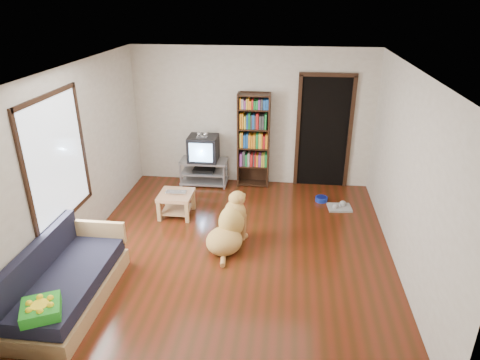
# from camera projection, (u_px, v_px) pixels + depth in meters

# --- Properties ---
(ground) EXTENTS (5.00, 5.00, 0.00)m
(ground) POSITION_uv_depth(u_px,v_px,m) (235.00, 249.00, 6.29)
(ground) COLOR #501C0D
(ground) RESTS_ON ground
(ceiling) EXTENTS (5.00, 5.00, 0.00)m
(ceiling) POSITION_uv_depth(u_px,v_px,m) (235.00, 69.00, 5.24)
(ceiling) COLOR white
(ceiling) RESTS_ON ground
(wall_back) EXTENTS (4.50, 0.00, 4.50)m
(wall_back) POSITION_uv_depth(u_px,v_px,m) (252.00, 118.00, 8.03)
(wall_back) COLOR beige
(wall_back) RESTS_ON ground
(wall_front) EXTENTS (4.50, 0.00, 4.50)m
(wall_front) POSITION_uv_depth(u_px,v_px,m) (196.00, 282.00, 3.49)
(wall_front) COLOR beige
(wall_front) RESTS_ON ground
(wall_left) EXTENTS (0.00, 5.00, 5.00)m
(wall_left) POSITION_uv_depth(u_px,v_px,m) (76.00, 160.00, 6.00)
(wall_left) COLOR beige
(wall_left) RESTS_ON ground
(wall_right) EXTENTS (0.00, 5.00, 5.00)m
(wall_right) POSITION_uv_depth(u_px,v_px,m) (407.00, 175.00, 5.52)
(wall_right) COLOR beige
(wall_right) RESTS_ON ground
(green_cushion) EXTENTS (0.51, 0.51, 0.13)m
(green_cushion) POSITION_uv_depth(u_px,v_px,m) (41.00, 309.00, 4.39)
(green_cushion) COLOR green
(green_cushion) RESTS_ON sofa
(laptop) EXTENTS (0.35, 0.24, 0.03)m
(laptop) POSITION_uv_depth(u_px,v_px,m) (175.00, 193.00, 7.07)
(laptop) COLOR #BCBBC0
(laptop) RESTS_ON coffee_table
(dog_bowl) EXTENTS (0.22, 0.22, 0.08)m
(dog_bowl) POSITION_uv_depth(u_px,v_px,m) (321.00, 199.00, 7.71)
(dog_bowl) COLOR navy
(dog_bowl) RESTS_ON ground
(grey_rag) EXTENTS (0.43, 0.35, 0.03)m
(grey_rag) POSITION_uv_depth(u_px,v_px,m) (339.00, 208.00, 7.47)
(grey_rag) COLOR #9F9F9F
(grey_rag) RESTS_ON ground
(window) EXTENTS (0.03, 1.46, 1.70)m
(window) POSITION_uv_depth(u_px,v_px,m) (57.00, 160.00, 5.47)
(window) COLOR white
(window) RESTS_ON wall_left
(doorway) EXTENTS (1.03, 0.05, 2.19)m
(doorway) POSITION_uv_depth(u_px,v_px,m) (324.00, 130.00, 7.95)
(doorway) COLOR black
(doorway) RESTS_ON wall_back
(tv_stand) EXTENTS (0.90, 0.45, 0.50)m
(tv_stand) POSITION_uv_depth(u_px,v_px,m) (204.00, 171.00, 8.32)
(tv_stand) COLOR #99999E
(tv_stand) RESTS_ON ground
(crt_tv) EXTENTS (0.55, 0.52, 0.58)m
(crt_tv) POSITION_uv_depth(u_px,v_px,m) (204.00, 148.00, 8.15)
(crt_tv) COLOR black
(crt_tv) RESTS_ON tv_stand
(bookshelf) EXTENTS (0.60, 0.30, 1.80)m
(bookshelf) POSITION_uv_depth(u_px,v_px,m) (254.00, 135.00, 8.01)
(bookshelf) COLOR black
(bookshelf) RESTS_ON ground
(sofa) EXTENTS (0.80, 1.80, 0.80)m
(sofa) POSITION_uv_depth(u_px,v_px,m) (66.00, 284.00, 5.13)
(sofa) COLOR tan
(sofa) RESTS_ON ground
(coffee_table) EXTENTS (0.55, 0.55, 0.40)m
(coffee_table) POSITION_uv_depth(u_px,v_px,m) (176.00, 200.00, 7.15)
(coffee_table) COLOR tan
(coffee_table) RESTS_ON ground
(dog) EXTENTS (0.70, 1.00, 0.83)m
(dog) POSITION_uv_depth(u_px,v_px,m) (229.00, 228.00, 6.25)
(dog) COLOR #D9AD53
(dog) RESTS_ON ground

